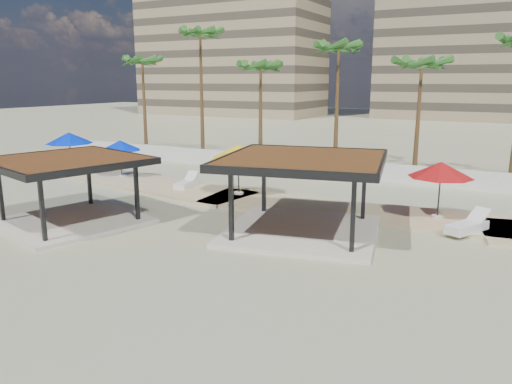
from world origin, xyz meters
TOP-DOWN VIEW (x-y plane):
  - ground at (0.00, 0.00)m, footprint 200.00×200.00m
  - promenade at (2.00, 7.67)m, footprint 44.45×7.97m
  - boundary_wall at (0.00, 16.00)m, footprint 56.00×0.30m
  - building_west at (-42.00, 68.00)m, footprint 34.00×16.00m
  - building_mid at (4.00, 78.00)m, footprint 38.00×16.00m
  - pavilion_central at (1.29, 2.72)m, footprint 8.01×8.01m
  - pavilion_west at (-8.92, -1.13)m, footprint 7.56×7.56m
  - umbrella_a at (-18.50, 7.43)m, footprint 3.67×3.67m
  - umbrella_b at (-4.69, 7.34)m, footprint 3.38×3.38m
  - umbrella_c at (6.27, 7.50)m, footprint 3.22×3.22m
  - umbrella_f at (-14.41, 8.11)m, footprint 3.46×3.46m
  - lounger_a at (-8.59, 7.56)m, footprint 1.06×2.24m
  - lounger_b at (7.78, 5.85)m, footprint 1.73×2.47m
  - palm_a at (-21.00, 18.30)m, footprint 3.00×3.00m
  - palm_b at (-15.00, 18.70)m, footprint 3.00×3.00m
  - palm_c at (-9.00, 18.10)m, footprint 3.00×3.00m
  - palm_d at (-3.00, 18.90)m, footprint 3.00×3.00m
  - palm_e at (3.00, 18.40)m, footprint 3.00×3.00m

SIDE VIEW (x-z plane):
  - ground at x=0.00m, z-range 0.00..0.00m
  - promenade at x=2.00m, z-range -0.06..0.18m
  - lounger_a at x=-8.59m, z-range -0.03..0.78m
  - lounger_b at x=7.78m, z-range -0.05..0.85m
  - boundary_wall at x=0.00m, z-range 0.00..1.20m
  - pavilion_west at x=-8.92m, z-range 0.30..3.44m
  - pavilion_central at x=1.29m, z-range 0.33..3.76m
  - umbrella_f at x=-14.41m, z-range 1.07..3.56m
  - umbrella_c at x=6.27m, z-range 1.15..3.87m
  - umbrella_b at x=-4.69m, z-range 1.21..4.09m
  - umbrella_a at x=-18.50m, z-range 1.22..4.10m
  - palm_c at x=-9.00m, z-range 3.12..11.60m
  - palm_e at x=3.00m, z-range 3.15..11.67m
  - palm_a at x=-21.00m, z-range 3.40..12.50m
  - palm_d at x=-3.00m, z-range 3.69..13.46m
  - palm_b at x=-15.00m, z-range 4.33..15.57m
  - building_mid at x=4.00m, z-range -0.93..29.47m
  - building_west at x=-42.00m, z-range -0.93..31.47m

